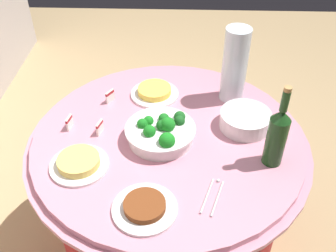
{
  "coord_description": "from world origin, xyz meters",
  "views": [
    {
      "loc": [
        -1.2,
        -0.04,
        1.79
      ],
      "look_at": [
        0.0,
        0.0,
        0.79
      ],
      "focal_mm": 41.82,
      "sensor_mm": 36.0,
      "label": 1
    }
  ],
  "objects": [
    {
      "name": "ground_plane",
      "position": [
        0.0,
        0.0,
        0.0
      ],
      "size": [
        6.0,
        6.0,
        0.0
      ],
      "primitive_type": "plane",
      "color": "tan"
    },
    {
      "name": "buffet_table",
      "position": [
        0.0,
        0.0,
        0.38
      ],
      "size": [
        1.16,
        1.16,
        0.74
      ],
      "color": "maroon",
      "rests_on": "ground_plane"
    },
    {
      "name": "broccoli_bowl",
      "position": [
        -0.03,
        0.03,
        0.78
      ],
      "size": [
        0.28,
        0.28,
        0.11
      ],
      "color": "white",
      "rests_on": "buffet_table"
    },
    {
      "name": "plate_stack",
      "position": [
        0.07,
        -0.32,
        0.78
      ],
      "size": [
        0.21,
        0.21,
        0.07
      ],
      "color": "white",
      "rests_on": "buffet_table"
    },
    {
      "name": "wine_bottle",
      "position": [
        -0.13,
        -0.4,
        0.87
      ],
      "size": [
        0.07,
        0.07,
        0.34
      ],
      "color": "#194018",
      "rests_on": "buffet_table"
    },
    {
      "name": "decorative_fruit_vase",
      "position": [
        0.28,
        -0.28,
        0.89
      ],
      "size": [
        0.11,
        0.11,
        0.34
      ],
      "color": "silver",
      "rests_on": "buffet_table"
    },
    {
      "name": "serving_tongs",
      "position": [
        -0.31,
        -0.17,
        0.74
      ],
      "size": [
        0.17,
        0.09,
        0.01
      ],
      "color": "silver",
      "rests_on": "buffet_table"
    },
    {
      "name": "food_plate_noodles",
      "position": [
        -0.19,
        0.32,
        0.76
      ],
      "size": [
        0.22,
        0.22,
        0.04
      ],
      "color": "white",
      "rests_on": "buffet_table"
    },
    {
      "name": "food_plate_fried_egg",
      "position": [
        0.28,
        0.07,
        0.76
      ],
      "size": [
        0.22,
        0.22,
        0.04
      ],
      "color": "white",
      "rests_on": "buffet_table"
    },
    {
      "name": "food_plate_stir_fry",
      "position": [
        -0.38,
        0.06,
        0.75
      ],
      "size": [
        0.22,
        0.22,
        0.04
      ],
      "color": "white",
      "rests_on": "buffet_table"
    },
    {
      "name": "label_placard_front",
      "position": [
        0.01,
        0.28,
        0.77
      ],
      "size": [
        0.05,
        0.02,
        0.05
      ],
      "color": "white",
      "rests_on": "buffet_table"
    },
    {
      "name": "label_placard_mid",
      "position": [
        0.04,
        0.41,
        0.77
      ],
      "size": [
        0.05,
        0.02,
        0.05
      ],
      "color": "white",
      "rests_on": "buffet_table"
    },
    {
      "name": "label_placard_rear",
      "position": [
        0.23,
        0.27,
        0.77
      ],
      "size": [
        0.05,
        0.03,
        0.05
      ],
      "color": "white",
      "rests_on": "buffet_table"
    }
  ]
}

